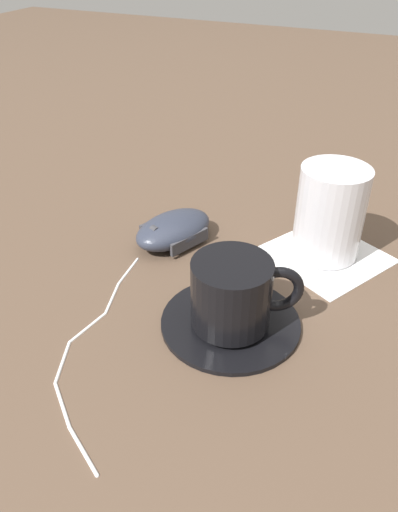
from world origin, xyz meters
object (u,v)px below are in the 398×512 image
object	(u,v)px
coffee_cup	(234,293)
drinking_glass	(330,212)
saucer	(231,320)
computer_mouse	(173,229)

from	to	relation	value
coffee_cup	drinking_glass	xyz separation A→B (m)	(0.05, 0.17, 0.01)
saucer	computer_mouse	distance (m)	0.16
computer_mouse	coffee_cup	bearing A→B (deg)	-43.42
computer_mouse	drinking_glass	world-z (taller)	drinking_glass
saucer	coffee_cup	distance (m)	0.04
coffee_cup	computer_mouse	distance (m)	0.17
computer_mouse	drinking_glass	bearing A→B (deg)	16.04
coffee_cup	drinking_glass	distance (m)	0.17
computer_mouse	drinking_glass	size ratio (longest dim) A/B	1.13
coffee_cup	drinking_glass	size ratio (longest dim) A/B	0.95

